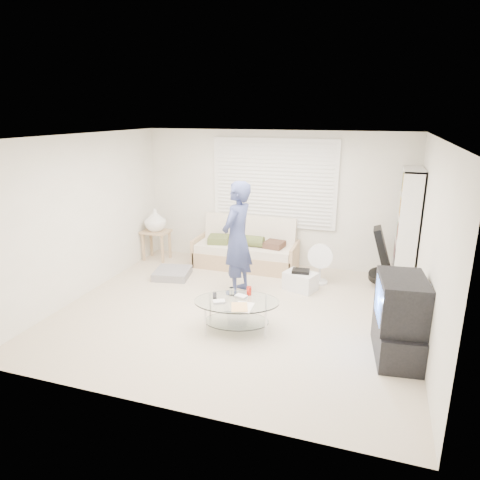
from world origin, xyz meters
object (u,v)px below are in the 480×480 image
(futon_sofa, at_px, (246,251))
(coffee_table, at_px, (237,306))
(bookshelf, at_px, (407,231))
(tv_unit, at_px, (399,319))

(futon_sofa, height_order, coffee_table, futon_sofa)
(bookshelf, distance_m, tv_unit, 2.25)
(futon_sofa, bearing_deg, bookshelf, -4.64)
(futon_sofa, xyz_separation_m, coffee_table, (0.61, -2.38, 0.03))
(coffee_table, bearing_deg, tv_unit, -0.70)
(tv_unit, height_order, coffee_table, tv_unit)
(coffee_table, bearing_deg, bookshelf, 45.27)
(futon_sofa, relative_size, bookshelf, 0.97)
(bookshelf, bearing_deg, coffee_table, -134.73)
(bookshelf, xyz_separation_m, tv_unit, (-0.13, -2.18, -0.50))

